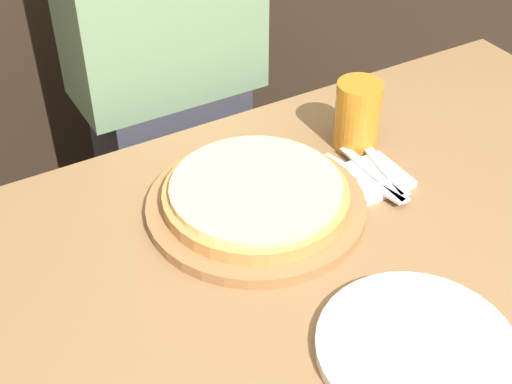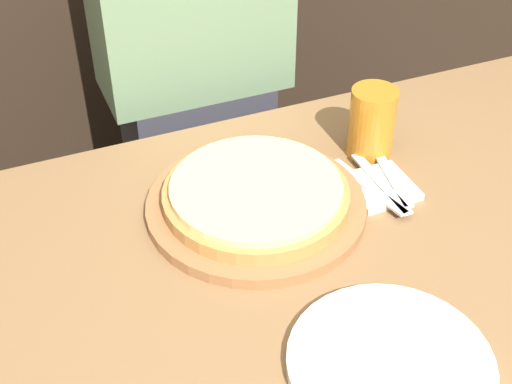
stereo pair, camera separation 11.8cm
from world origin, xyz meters
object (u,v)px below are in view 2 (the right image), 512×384
Objects in this scene: fork at (368,186)px; diner_person at (196,114)px; beer_glass at (372,120)px; spoon at (393,180)px; dinner_plate at (390,364)px; pizza_on_board at (256,199)px; dinner_knife at (381,183)px.

fork is 0.14× the size of diner_person.
beer_glass is 0.12m from spoon.
dinner_plate is 0.37m from fork.
diner_person is (-0.14, 0.51, -0.11)m from fork.
diner_person is at bearing 83.77° from pizza_on_board.
diner_person reaches higher than dinner_plate.
dinner_knife is at bearing -7.91° from pizza_on_board.
beer_glass reaches higher than pizza_on_board.
dinner_knife is 0.02m from spoon.
beer_glass reaches higher than spoon.
dinner_plate is at bearing -118.56° from dinner_knife.
fork is (0.16, 0.34, 0.01)m from dinner_plate.
dinner_knife is 0.55m from diner_person.
pizza_on_board is 0.37m from dinner_plate.
fork is at bearing -120.55° from beer_glass.
pizza_on_board is at bearing 95.87° from dinner_plate.
diner_person is (-0.19, 0.51, -0.11)m from spoon.
dinner_plate is 1.78× the size of spoon.
dinner_knife is (0.02, 0.00, 0.00)m from fork.
dinner_knife is (0.18, 0.34, 0.01)m from dinner_plate.
dinner_knife is at bearing -109.51° from beer_glass.
diner_person is (-0.21, 0.40, -0.17)m from beer_glass.
dinner_plate is 0.86m from diner_person.
dinner_plate is at bearing -115.19° from fork.
diner_person is (0.05, 0.48, -0.12)m from pizza_on_board.
beer_glass is at bearing 70.49° from dinner_knife.
spoon is (0.02, -0.00, 0.00)m from dinner_knife.
dinner_plate is 0.39m from dinner_knife.
spoon is (0.05, -0.00, 0.00)m from fork.
dinner_plate is at bearing -116.52° from beer_glass.
fork is (0.20, -0.03, -0.01)m from pizza_on_board.
dinner_plate reaches higher than spoon.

